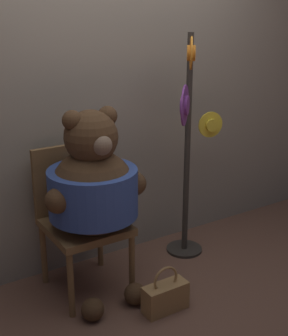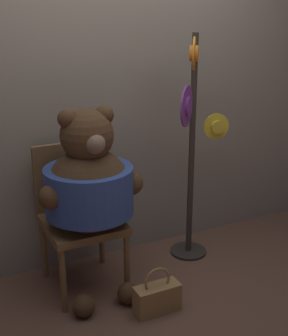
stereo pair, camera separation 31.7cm
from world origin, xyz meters
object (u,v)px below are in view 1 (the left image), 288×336
object	(u,v)px
chair	(79,213)
handbag_on_ground	(165,296)
teddy_bear	(93,187)
hat_display_rack	(190,146)

from	to	relation	value
chair	handbag_on_ground	bearing A→B (deg)	-61.83
handbag_on_ground	teddy_bear	bearing A→B (deg)	124.58
teddy_bear	hat_display_rack	distance (m)	0.85
chair	hat_display_rack	bearing A→B (deg)	-3.71
chair	handbag_on_ground	distance (m)	0.78
chair	handbag_on_ground	xyz separation A→B (m)	(0.31, -0.57, -0.43)
hat_display_rack	handbag_on_ground	bearing A→B (deg)	-137.32
hat_display_rack	handbag_on_ground	distance (m)	1.08
teddy_bear	handbag_on_ground	world-z (taller)	teddy_bear
teddy_bear	handbag_on_ground	distance (m)	0.82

